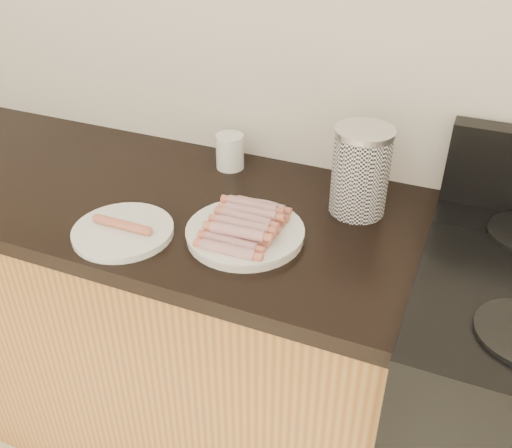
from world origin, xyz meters
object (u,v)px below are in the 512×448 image
at_px(canister, 361,171).
at_px(mug, 230,152).
at_px(main_plate, 245,234).
at_px(side_plate, 123,231).

xyz_separation_m(canister, mug, (-0.38, 0.09, -0.06)).
distance_m(main_plate, canister, 0.31).
relative_size(main_plate, side_plate, 1.15).
height_order(main_plate, canister, canister).
bearing_deg(canister, main_plate, -133.66).
bearing_deg(mug, side_plate, -102.20).
height_order(main_plate, side_plate, main_plate).
xyz_separation_m(main_plate, mug, (-0.18, 0.30, 0.04)).
xyz_separation_m(main_plate, side_plate, (-0.26, -0.10, -0.00)).
bearing_deg(side_plate, mug, 77.80).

